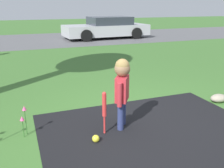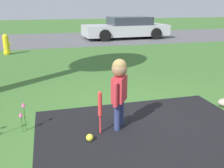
# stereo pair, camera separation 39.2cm
# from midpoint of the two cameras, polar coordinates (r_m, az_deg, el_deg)

# --- Properties ---
(ground_plane) EXTENTS (60.00, 60.00, 0.00)m
(ground_plane) POSITION_cam_midpoint_polar(r_m,az_deg,el_deg) (3.79, 9.48, -9.96)
(ground_plane) COLOR #3D6B2D
(street_strip) EXTENTS (40.00, 6.00, 0.01)m
(street_strip) POSITION_cam_midpoint_polar(r_m,az_deg,el_deg) (13.83, -8.99, 10.19)
(street_strip) COLOR #59595B
(street_strip) RESTS_ON ground
(child) EXTENTS (0.29, 0.36, 1.04)m
(child) POSITION_cam_midpoint_polar(r_m,az_deg,el_deg) (3.52, 4.87, -0.11)
(child) COLOR navy
(child) RESTS_ON ground
(baseball_bat) EXTENTS (0.06, 0.06, 0.63)m
(baseball_bat) POSITION_cam_midpoint_polar(r_m,az_deg,el_deg) (3.44, 0.51, -5.23)
(baseball_bat) COLOR red
(baseball_bat) RESTS_ON ground
(sports_ball) EXTENTS (0.10, 0.10, 0.10)m
(sports_ball) POSITION_cam_midpoint_polar(r_m,az_deg,el_deg) (3.40, -1.78, -12.23)
(sports_ball) COLOR yellow
(sports_ball) RESTS_ON ground
(fire_hydrant) EXTENTS (0.29, 0.26, 0.75)m
(fire_hydrant) POSITION_cam_midpoint_polar(r_m,az_deg,el_deg) (9.88, -21.98, 8.36)
(fire_hydrant) COLOR yellow
(fire_hydrant) RESTS_ON ground
(parked_car) EXTENTS (4.58, 2.15, 1.14)m
(parked_car) POSITION_cam_midpoint_polar(r_m,az_deg,el_deg) (13.87, 4.09, 12.65)
(parked_car) COLOR #B7B7BC
(parked_car) RESTS_ON ground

